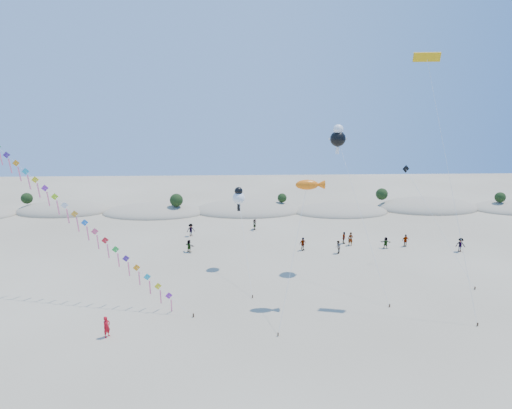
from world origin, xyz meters
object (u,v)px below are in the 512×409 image
at_px(fish_kite, 310,185).
at_px(parafoil_kite, 428,62).
at_px(flyer_foreground, 107,327).
at_px(kite_train, 46,190).

height_order(fish_kite, parafoil_kite, parafoil_kite).
xyz_separation_m(fish_kite, flyer_foreground, (-17.59, -6.12, -10.57)).
distance_m(kite_train, fish_kite, 25.48).
relative_size(parafoil_kite, flyer_foreground, 12.68).
bearing_deg(parafoil_kite, kite_train, 177.97).
bearing_deg(kite_train, flyer_foreground, -49.66).
bearing_deg(kite_train, parafoil_kite, -2.03).
bearing_deg(flyer_foreground, kite_train, 70.68).
relative_size(fish_kite, parafoil_kite, 0.52).
xyz_separation_m(fish_kite, parafoil_kite, (10.61, 1.68, 10.95)).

